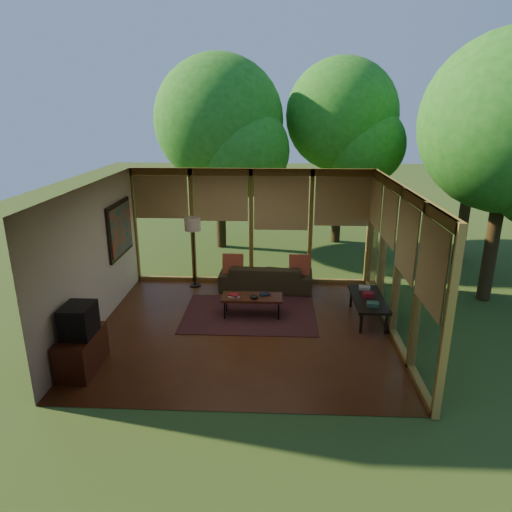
{
  "coord_description": "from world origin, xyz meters",
  "views": [
    {
      "loc": [
        0.59,
        -7.77,
        3.96
      ],
      "look_at": [
        0.19,
        0.7,
        1.22
      ],
      "focal_mm": 32.0,
      "sensor_mm": 36.0,
      "label": 1
    }
  ],
  "objects_px": {
    "media_cabinet": "(82,352)",
    "side_console": "(368,300)",
    "sofa": "(266,277)",
    "television": "(79,320)",
    "floor_lamp": "(193,228)",
    "coffee_table": "(252,298)"
  },
  "relations": [
    {
      "from": "sofa",
      "to": "coffee_table",
      "type": "relative_size",
      "value": 1.74
    },
    {
      "from": "sofa",
      "to": "coffee_table",
      "type": "distance_m",
      "value": 1.46
    },
    {
      "from": "television",
      "to": "floor_lamp",
      "type": "bearing_deg",
      "value": 72.53
    },
    {
      "from": "sofa",
      "to": "television",
      "type": "xyz_separation_m",
      "value": [
        -2.82,
        -3.51,
        0.55
      ]
    },
    {
      "from": "television",
      "to": "coffee_table",
      "type": "bearing_deg",
      "value": 38.93
    },
    {
      "from": "media_cabinet",
      "to": "floor_lamp",
      "type": "height_order",
      "value": "floor_lamp"
    },
    {
      "from": "media_cabinet",
      "to": "side_console",
      "type": "bearing_deg",
      "value": 22.66
    },
    {
      "from": "media_cabinet",
      "to": "floor_lamp",
      "type": "bearing_deg",
      "value": 72.24
    },
    {
      "from": "sofa",
      "to": "media_cabinet",
      "type": "relative_size",
      "value": 2.09
    },
    {
      "from": "coffee_table",
      "to": "sofa",
      "type": "bearing_deg",
      "value": 80.36
    },
    {
      "from": "floor_lamp",
      "to": "coffee_table",
      "type": "xyz_separation_m",
      "value": [
        1.43,
        -1.56,
        -1.01
      ]
    },
    {
      "from": "media_cabinet",
      "to": "television",
      "type": "relative_size",
      "value": 1.82
    },
    {
      "from": "television",
      "to": "floor_lamp",
      "type": "relative_size",
      "value": 0.33
    },
    {
      "from": "floor_lamp",
      "to": "side_console",
      "type": "xyz_separation_m",
      "value": [
        3.7,
        -1.61,
        -1.0
      ]
    },
    {
      "from": "media_cabinet",
      "to": "side_console",
      "type": "xyz_separation_m",
      "value": [
        4.87,
        2.03,
        0.11
      ]
    },
    {
      "from": "floor_lamp",
      "to": "side_console",
      "type": "relative_size",
      "value": 1.18
    },
    {
      "from": "floor_lamp",
      "to": "coffee_table",
      "type": "height_order",
      "value": "floor_lamp"
    },
    {
      "from": "sofa",
      "to": "side_console",
      "type": "bearing_deg",
      "value": 147.13
    },
    {
      "from": "sofa",
      "to": "side_console",
      "type": "distance_m",
      "value": 2.52
    },
    {
      "from": "sofa",
      "to": "television",
      "type": "distance_m",
      "value": 4.53
    },
    {
      "from": "media_cabinet",
      "to": "coffee_table",
      "type": "distance_m",
      "value": 3.32
    },
    {
      "from": "sofa",
      "to": "media_cabinet",
      "type": "bearing_deg",
      "value": 54.21
    }
  ]
}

